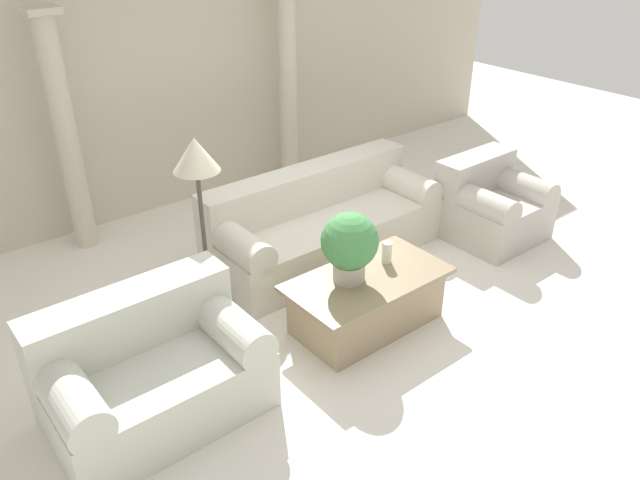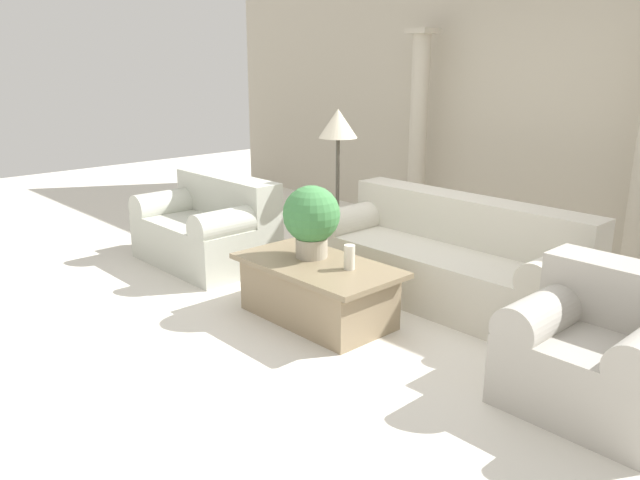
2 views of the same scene
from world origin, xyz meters
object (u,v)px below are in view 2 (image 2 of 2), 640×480
Objects in this scene: potted_plant at (311,218)px; floor_lamp at (338,133)px; sofa_long at (450,259)px; loveseat at (209,227)px; coffee_table at (317,290)px; armchair at (603,348)px.

floor_lamp is at bearing 126.03° from potted_plant.
sofa_long is 1.66× the size of loveseat.
coffee_table is (1.76, -0.18, -0.12)m from loveseat.
loveseat is at bearing -157.16° from sofa_long.
loveseat is 3.78m from armchair.
potted_plant is (-0.14, 0.07, 0.54)m from coffee_table.
armchair reaches higher than coffee_table.
floor_lamp is at bearing -177.20° from sofa_long.
loveseat reaches higher than coffee_table.
floor_lamp is (-0.71, 0.97, 0.51)m from potted_plant.
sofa_long is 1.75m from armchair.
sofa_long is 1.75× the size of coffee_table.
potted_plant is at bearing -53.97° from floor_lamp.
floor_lamp is at bearing 166.62° from armchair.
sofa_long is 1.26m from potted_plant.
armchair is (2.02, 0.36, 0.12)m from coffee_table.
potted_plant is 1.30m from floor_lamp.
loveseat is 1.68m from potted_plant.
armchair is (2.86, -0.68, -0.93)m from floor_lamp.
loveseat is 1.56m from floor_lamp.
potted_plant reaches higher than loveseat.
sofa_long is at bearing 61.13° from potted_plant.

